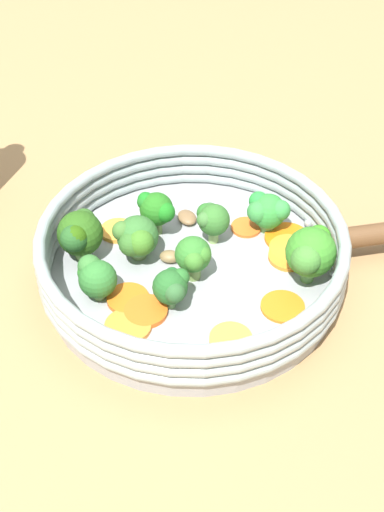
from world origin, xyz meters
TOP-DOWN VIEW (x-y plane):
  - ground_plane at (0.00, 0.00)m, footprint 4.00×4.00m
  - skillet at (0.00, 0.00)m, footprint 0.28×0.28m
  - skillet_rim_wall at (0.00, 0.00)m, footprint 0.30×0.30m
  - skillet_rivet_left at (-0.13, 0.02)m, footprint 0.01×0.01m
  - skillet_rivet_right at (-0.12, -0.05)m, footprint 0.01×0.01m
  - carrot_slice_0 at (0.06, 0.04)m, footprint 0.05×0.05m
  - carrot_slice_1 at (-0.10, -0.02)m, footprint 0.06×0.06m
  - carrot_slice_2 at (-0.03, 0.10)m, footprint 0.05×0.05m
  - carrot_slice_3 at (0.07, -0.06)m, footprint 0.05×0.05m
  - carrot_slice_4 at (-0.10, -0.04)m, footprint 0.06×0.06m
  - carrot_slice_5 at (0.06, 0.07)m, footprint 0.04×0.04m
  - carrot_slice_6 at (0.05, 0.06)m, footprint 0.05×0.05m
  - carrot_slice_7 at (-0.10, -0.01)m, footprint 0.06×0.06m
  - carrot_slice_8 at (-0.06, -0.05)m, footprint 0.04×0.04m
  - carrot_slice_9 at (-0.08, 0.06)m, footprint 0.04×0.04m
  - broccoli_floret_0 at (0.00, 0.01)m, footprint 0.04×0.04m
  - broccoli_floret_1 at (0.05, -0.02)m, footprint 0.04×0.05m
  - broccoli_floret_2 at (0.09, 0.03)m, footprint 0.04×0.04m
  - broccoli_floret_3 at (-0.11, 0.03)m, footprint 0.05×0.05m
  - broccoli_floret_4 at (0.02, 0.05)m, footprint 0.03×0.04m
  - broccoli_floret_5 at (-0.08, -0.05)m, footprint 0.04×0.04m
  - broccoli_floret_6 at (0.03, -0.05)m, footprint 0.04×0.04m
  - broccoli_floret_7 at (0.11, -0.02)m, footprint 0.04×0.05m
  - broccoli_floret_8 at (-0.02, -0.04)m, footprint 0.03×0.04m
  - mushroom_piece_0 at (0.02, -0.01)m, footprint 0.02×0.02m
  - mushroom_piece_1 at (0.00, -0.07)m, footprint 0.03×0.03m

SIDE VIEW (x-z plane):
  - ground_plane at x=0.00m, z-range 0.00..0.00m
  - skillet at x=0.00m, z-range 0.00..0.02m
  - carrot_slice_9 at x=-0.08m, z-range 0.02..0.02m
  - carrot_slice_8 at x=-0.06m, z-range 0.02..0.02m
  - carrot_slice_4 at x=-0.10m, z-range 0.02..0.02m
  - carrot_slice_7 at x=-0.10m, z-range 0.02..0.02m
  - carrot_slice_1 at x=-0.10m, z-range 0.02..0.02m
  - carrot_slice_2 at x=-0.03m, z-range 0.02..0.02m
  - carrot_slice_5 at x=0.06m, z-range 0.02..0.02m
  - carrot_slice_0 at x=0.06m, z-range 0.02..0.02m
  - carrot_slice_6 at x=0.05m, z-range 0.02..0.02m
  - carrot_slice_3 at x=0.07m, z-range 0.02..0.02m
  - skillet_rivet_left at x=-0.13m, z-range 0.02..0.03m
  - skillet_rivet_right at x=-0.12m, z-range 0.02..0.03m
  - mushroom_piece_1 at x=0.00m, z-range 0.02..0.03m
  - mushroom_piece_0 at x=0.02m, z-range 0.02..0.03m
  - broccoli_floret_2 at x=0.09m, z-range 0.02..0.06m
  - skillet_rim_wall at x=0.00m, z-range 0.02..0.07m
  - broccoli_floret_4 at x=0.02m, z-range 0.02..0.06m
  - broccoli_floret_5 at x=-0.08m, z-range 0.02..0.06m
  - broccoli_floret_1 at x=0.05m, z-range 0.02..0.07m
  - broccoli_floret_8 at x=-0.02m, z-range 0.02..0.07m
  - broccoli_floret_0 at x=0.00m, z-range 0.02..0.07m
  - broccoli_floret_6 at x=0.03m, z-range 0.03..0.07m
  - broccoli_floret_7 at x=0.11m, z-range 0.02..0.08m
  - broccoli_floret_3 at x=-0.11m, z-range 0.02..0.08m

